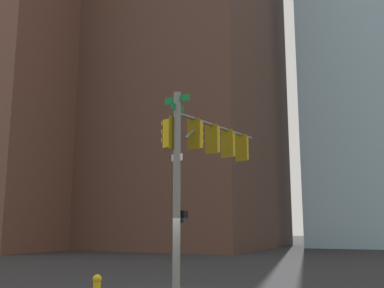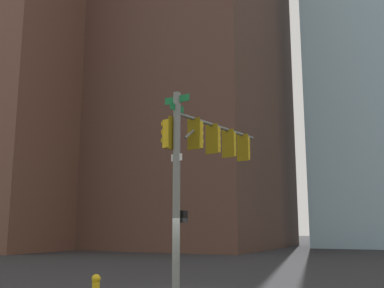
{
  "view_description": "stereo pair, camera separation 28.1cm",
  "coord_description": "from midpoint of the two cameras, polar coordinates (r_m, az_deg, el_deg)",
  "views": [
    {
      "loc": [
        -13.65,
        -7.02,
        2.22
      ],
      "look_at": [
        0.84,
        -0.29,
        5.15
      ],
      "focal_mm": 42.31,
      "sensor_mm": 36.0,
      "label": 1
    },
    {
      "loc": [
        -13.53,
        -7.28,
        2.22
      ],
      "look_at": [
        0.84,
        -0.29,
        5.15
      ],
      "focal_mm": 42.31,
      "sensor_mm": 36.0,
      "label": 2
    }
  ],
  "objects": [
    {
      "name": "signal_pole_assembly",
      "position": [
        16.77,
        1.74,
        -1.41
      ],
      "size": [
        5.78,
        1.68,
        6.85
      ],
      "rotation": [
        0.0,
        0.0,
        6.11
      ],
      "color": "slate",
      "rests_on": "ground_plane"
    },
    {
      "name": "building_brick_farside",
      "position": [
        70.34,
        -13.12,
        8.83
      ],
      "size": [
        20.15,
        18.25,
        50.07
      ],
      "primitive_type": "cube",
      "color": "#4C3328",
      "rests_on": "ground_plane"
    },
    {
      "name": "building_brick_midblock",
      "position": [
        53.27,
        0.83,
        9.59
      ],
      "size": [
        21.36,
        17.1,
        40.82
      ],
      "primitive_type": "cube",
      "color": "#4C3328",
      "rests_on": "ground_plane"
    },
    {
      "name": "building_brick_nearside",
      "position": [
        57.91,
        -17.58,
        10.33
      ],
      "size": [
        24.58,
        17.96,
        44.44
      ],
      "primitive_type": "cube",
      "color": "brown",
      "rests_on": "ground_plane"
    },
    {
      "name": "fire_hydrant",
      "position": [
        13.89,
        -11.45,
        -17.42
      ],
      "size": [
        0.34,
        0.26,
        0.87
      ],
      "color": "gold",
      "rests_on": "ground_plane"
    }
  ]
}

